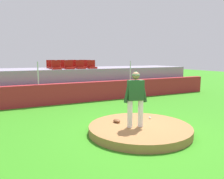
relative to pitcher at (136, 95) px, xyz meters
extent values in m
plane|color=#31861A|center=(0.22, 0.06, -1.26)|extent=(60.00, 60.00, 0.00)
cylinder|color=#9B6B3E|center=(0.22, 0.06, -1.13)|extent=(3.26, 3.26, 0.24)
cylinder|color=silver|center=(-0.17, 0.04, -0.59)|extent=(0.16, 0.16, 0.85)
cylinder|color=silver|center=(0.17, -0.04, -0.59)|extent=(0.16, 0.16, 0.85)
cube|color=#1E4723|center=(0.00, 0.00, 0.14)|extent=(0.53, 0.37, 0.61)
cylinder|color=#1E4723|center=(-0.24, 0.07, 0.11)|extent=(0.26, 0.17, 0.69)
cylinder|color=#1E4723|center=(0.24, -0.07, 0.11)|extent=(0.26, 0.17, 0.69)
sphere|color=#8C6647|center=(0.00, 0.00, 0.59)|extent=(0.23, 0.23, 0.23)
cone|color=#1E4723|center=(0.00, 0.00, 0.67)|extent=(0.33, 0.33, 0.13)
sphere|color=white|center=(0.96, 0.55, -0.97)|extent=(0.07, 0.07, 0.07)
ellipsoid|color=brown|center=(-0.29, 0.68, -0.96)|extent=(0.22, 0.31, 0.11)
cube|color=#A6252B|center=(0.22, 5.72, -0.73)|extent=(17.48, 0.40, 1.06)
cylinder|color=silver|center=(-2.00, 5.72, 0.36)|extent=(0.06, 0.06, 1.13)
cylinder|color=silver|center=(3.28, 5.72, 0.36)|extent=(0.06, 0.06, 1.13)
cube|color=gray|center=(0.22, 7.86, -0.39)|extent=(15.63, 3.17, 1.73)
cube|color=maroon|center=(-0.86, 6.70, 0.53)|extent=(0.48, 0.44, 0.10)
cube|color=maroon|center=(-0.86, 6.88, 0.78)|extent=(0.48, 0.08, 0.40)
cube|color=maroon|center=(-0.13, 6.70, 0.53)|extent=(0.48, 0.44, 0.10)
cube|color=maroon|center=(-0.13, 6.88, 0.78)|extent=(0.48, 0.08, 0.40)
cube|color=maroon|center=(0.54, 6.72, 0.53)|extent=(0.48, 0.44, 0.10)
cube|color=maroon|center=(0.54, 6.90, 0.78)|extent=(0.48, 0.08, 0.40)
cube|color=maroon|center=(1.25, 6.71, 0.53)|extent=(0.48, 0.44, 0.10)
cube|color=maroon|center=(1.25, 6.89, 0.78)|extent=(0.48, 0.08, 0.40)
cube|color=maroon|center=(-0.84, 7.58, 0.53)|extent=(0.48, 0.44, 0.10)
cube|color=maroon|center=(-0.84, 7.76, 0.78)|extent=(0.48, 0.08, 0.40)
cube|color=maroon|center=(-0.13, 7.59, 0.53)|extent=(0.48, 0.44, 0.10)
cube|color=maroon|center=(-0.13, 7.77, 0.78)|extent=(0.48, 0.08, 0.40)
cube|color=maroon|center=(0.59, 7.55, 0.53)|extent=(0.48, 0.44, 0.10)
cube|color=maroon|center=(0.59, 7.73, 0.78)|extent=(0.48, 0.08, 0.40)
cube|color=maroon|center=(1.27, 7.60, 0.53)|extent=(0.48, 0.44, 0.10)
cube|color=maroon|center=(1.27, 7.78, 0.78)|extent=(0.48, 0.08, 0.40)
cube|color=maroon|center=(-0.81, 8.43, 0.53)|extent=(0.48, 0.44, 0.10)
cube|color=maroon|center=(-0.81, 8.61, 0.78)|extent=(0.48, 0.08, 0.40)
cube|color=maroon|center=(-0.14, 8.42, 0.53)|extent=(0.48, 0.44, 0.10)
cube|color=maroon|center=(-0.14, 8.60, 0.78)|extent=(0.48, 0.08, 0.40)
cube|color=maroon|center=(0.56, 8.43, 0.53)|extent=(0.48, 0.44, 0.10)
cube|color=maroon|center=(0.56, 8.61, 0.78)|extent=(0.48, 0.08, 0.40)
cube|color=maroon|center=(1.29, 8.43, 0.53)|extent=(0.48, 0.44, 0.10)
cube|color=maroon|center=(1.29, 8.61, 0.78)|extent=(0.48, 0.08, 0.40)
camera|label=1|loc=(-3.65, -5.69, 1.13)|focal=35.87mm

